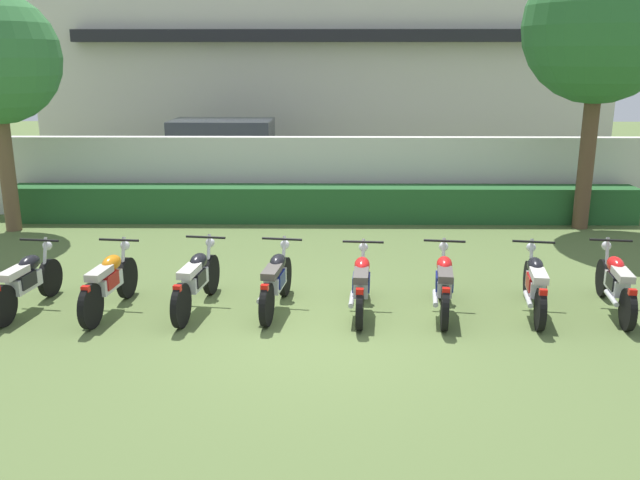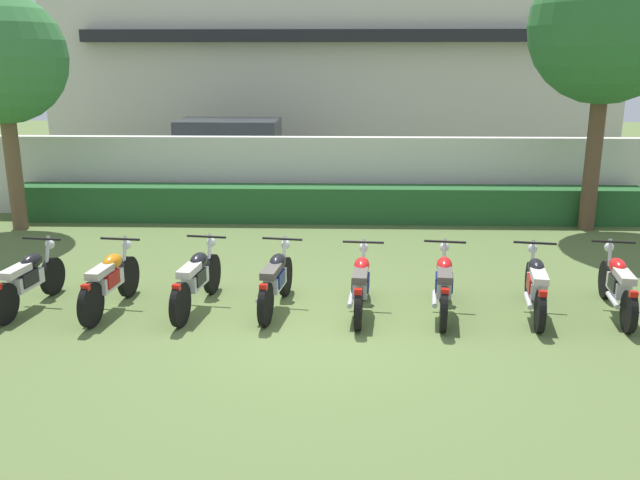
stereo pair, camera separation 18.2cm
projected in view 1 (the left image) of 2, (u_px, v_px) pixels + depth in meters
name	position (u px, v px, depth m)	size (l,w,h in m)	color
ground	(319.00, 331.00, 8.95)	(60.00, 60.00, 0.00)	#566B38
building	(325.00, 45.00, 23.33)	(18.04, 6.50, 7.82)	beige
compound_wall	(323.00, 176.00, 15.40)	(17.14, 0.30, 1.78)	silver
hedge_row	(323.00, 204.00, 14.85)	(13.71, 0.70, 0.78)	#235628
parked_car	(229.00, 155.00, 18.33)	(4.54, 2.15, 1.89)	black
tree_far_side	(600.00, 28.00, 13.29)	(3.04, 3.04, 5.63)	brown
motorcycle_in_row_1	(26.00, 281.00, 9.58)	(0.60, 1.79, 0.95)	black
motorcycle_in_row_2	(109.00, 282.00, 9.52)	(0.60, 1.83, 0.97)	black
motorcycle_in_row_3	(196.00, 280.00, 9.62)	(0.60, 1.95, 0.96)	black
motorcycle_in_row_4	(276.00, 280.00, 9.61)	(0.60, 1.81, 0.95)	black
motorcycle_in_row_5	(361.00, 283.00, 9.50)	(0.60, 1.80, 0.94)	black
motorcycle_in_row_6	(444.00, 283.00, 9.48)	(0.60, 1.84, 0.96)	black
motorcycle_in_row_7	(535.00, 284.00, 9.49)	(0.62, 1.82, 0.94)	black
motorcycle_in_row_8	(616.00, 283.00, 9.53)	(0.61, 1.91, 0.94)	black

